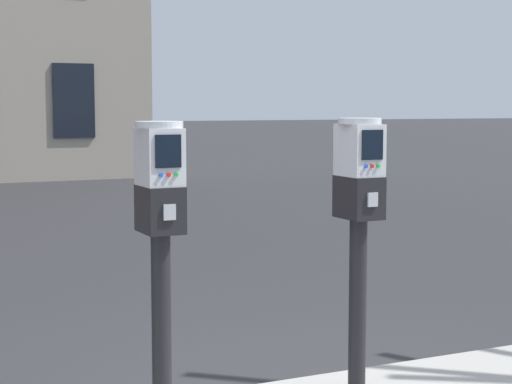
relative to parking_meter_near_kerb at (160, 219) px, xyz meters
The scene contains 2 objects.
parking_meter_near_kerb is the anchor object (origin of this frame).
parking_meter_twin_adjacent 1.06m from the parking_meter_near_kerb, ahead, with size 0.22×0.25×1.43m.
Camera 1 is at (-2.10, -3.85, 1.64)m, focal length 60.13 mm.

